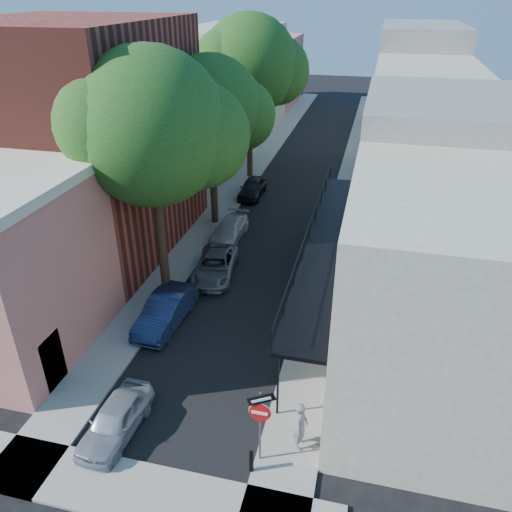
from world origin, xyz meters
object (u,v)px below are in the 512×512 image
Objects in this scene: parked_car_b at (166,311)px; parked_car_c at (216,266)px; oak_mid at (218,110)px; oak_far at (256,66)px; bollard at (251,461)px; parked_car_d at (230,229)px; oak_near at (163,130)px; parked_car_e at (252,188)px; parked_car_a at (116,420)px; pedestrian at (301,425)px; sign_post at (260,415)px.

parked_car_c is at bearing 82.44° from parked_car_b.
oak_mid is 2.37× the size of parked_car_c.
oak_far is (0.06, 9.04, 1.20)m from oak_mid.
oak_mid is at bearing 109.90° from bollard.
oak_far is 13.56m from parked_car_d.
oak_near reaches higher than parked_car_e.
oak_far is 3.41× the size of parked_car_a.
oak_near reaches higher than bollard.
oak_mid is 19.12m from pedestrian.
oak_near is 6.35× the size of pedestrian.
oak_near is 7.86m from parked_car_b.
parked_car_c is (0.86, 4.53, -0.09)m from parked_car_b.
parked_car_d is 15.78m from pedestrian.
parked_car_c is at bearing 41.81° from oak_near.
bollard is at bearing -76.56° from parked_car_e.
parked_car_c is at bearing -84.08° from oak_far.
sign_post is 22.80m from parked_car_e.
pedestrian is (7.65, -25.46, -7.24)m from oak_far.
sign_post is at bearing -72.22° from parked_car_c.
oak_mid is 9.12m from oak_far.
pedestrian is (6.90, -5.38, 0.33)m from parked_car_b.
parked_car_a is 22.02m from parked_car_e.
oak_mid reaches higher than parked_car_b.
sign_post is 19.14m from oak_mid.
parked_car_a reaches higher than bollard.
sign_post reaches higher than parked_car_e.
oak_near is at bearing -144.94° from parked_car_c.
sign_post is at bearing -69.14° from oak_mid.
parked_car_c is at bearing 114.52° from sign_post.
parked_car_b is (-0.80, 6.20, 0.09)m from parked_car_a.
parked_car_a is (-4.96, 0.01, -1.44)m from sign_post.
parked_car_a is (-4.80, 0.48, 0.08)m from bollard.
parked_car_d is at bearing 23.30° from pedestrian.
sign_post reaches higher than bollard.
parked_car_e is at bearing 103.98° from bollard.
oak_mid is 2.67× the size of parked_car_e.
parked_car_a is at bearing 174.29° from bollard.
oak_near reaches higher than parked_car_b.
parked_car_d is at bearing 108.66° from bollard.
parked_car_d is at bearing -61.43° from oak_mid.
sign_post is 0.78× the size of parked_car_e.
oak_mid is 9.33m from parked_car_c.
bollard is 0.23× the size of parked_car_a.
sign_post is 12.77m from oak_near.
parked_car_e is at bearing 16.69° from pedestrian.
parked_car_b is 8.75m from pedestrian.
parked_car_b is (0.75, -20.08, -7.57)m from oak_far.
pedestrian is at bearing -65.39° from parked_car_c.
oak_far is at bearing 96.89° from parked_car_d.
sign_post is at bearing 124.89° from pedestrian.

